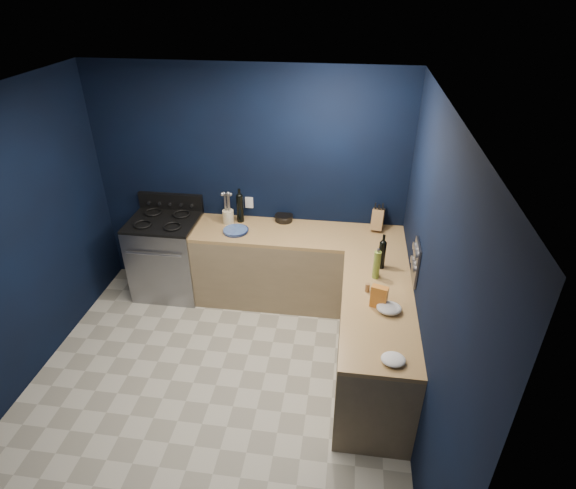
% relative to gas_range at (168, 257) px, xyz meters
% --- Properties ---
extents(floor, '(3.50, 3.50, 0.02)m').
position_rel_gas_range_xyz_m(floor, '(0.93, -1.42, -0.47)').
color(floor, '#BBB6A5').
rests_on(floor, ground).
extents(ceiling, '(3.50, 3.50, 0.02)m').
position_rel_gas_range_xyz_m(ceiling, '(0.93, -1.42, 2.15)').
color(ceiling, silver).
rests_on(ceiling, ground).
extents(wall_back, '(3.50, 0.02, 2.60)m').
position_rel_gas_range_xyz_m(wall_back, '(0.93, 0.34, 0.84)').
color(wall_back, black).
rests_on(wall_back, ground).
extents(wall_right, '(0.02, 3.50, 2.60)m').
position_rel_gas_range_xyz_m(wall_right, '(2.69, -1.42, 0.84)').
color(wall_right, black).
rests_on(wall_right, ground).
extents(wall_left, '(0.02, 3.50, 2.60)m').
position_rel_gas_range_xyz_m(wall_left, '(-0.83, -1.42, 0.84)').
color(wall_left, black).
rests_on(wall_left, ground).
extents(wall_front, '(3.50, 0.02, 2.60)m').
position_rel_gas_range_xyz_m(wall_front, '(0.93, -3.18, 0.84)').
color(wall_front, black).
rests_on(wall_front, ground).
extents(cab_back, '(2.30, 0.63, 0.86)m').
position_rel_gas_range_xyz_m(cab_back, '(1.53, 0.02, -0.03)').
color(cab_back, '#8D7656').
rests_on(cab_back, floor).
extents(top_back, '(2.30, 0.63, 0.04)m').
position_rel_gas_range_xyz_m(top_back, '(1.53, 0.02, 0.42)').
color(top_back, brown).
rests_on(top_back, cab_back).
extents(cab_right, '(0.63, 1.67, 0.86)m').
position_rel_gas_range_xyz_m(cab_right, '(2.37, -1.13, -0.03)').
color(cab_right, '#8D7656').
rests_on(cab_right, floor).
extents(top_right, '(0.63, 1.67, 0.04)m').
position_rel_gas_range_xyz_m(top_right, '(2.37, -1.13, 0.42)').
color(top_right, brown).
rests_on(top_right, cab_right).
extents(gas_range, '(0.76, 0.66, 0.92)m').
position_rel_gas_range_xyz_m(gas_range, '(0.00, 0.00, 0.00)').
color(gas_range, gray).
rests_on(gas_range, floor).
extents(oven_door, '(0.59, 0.02, 0.42)m').
position_rel_gas_range_xyz_m(oven_door, '(0.00, -0.32, -0.01)').
color(oven_door, black).
rests_on(oven_door, gas_range).
extents(cooktop, '(0.76, 0.66, 0.03)m').
position_rel_gas_range_xyz_m(cooktop, '(0.00, 0.00, 0.48)').
color(cooktop, black).
rests_on(cooktop, gas_range).
extents(backguard, '(0.76, 0.06, 0.20)m').
position_rel_gas_range_xyz_m(backguard, '(0.00, 0.30, 0.58)').
color(backguard, black).
rests_on(backguard, gas_range).
extents(spice_panel, '(0.02, 0.28, 0.38)m').
position_rel_gas_range_xyz_m(spice_panel, '(2.67, -0.87, 0.72)').
color(spice_panel, gray).
rests_on(spice_panel, wall_right).
extents(wall_outlet, '(0.09, 0.02, 0.13)m').
position_rel_gas_range_xyz_m(wall_outlet, '(0.93, 0.32, 0.62)').
color(wall_outlet, white).
rests_on(wall_outlet, wall_back).
extents(plate_stack, '(0.33, 0.33, 0.03)m').
position_rel_gas_range_xyz_m(plate_stack, '(0.85, -0.07, 0.46)').
color(plate_stack, '#39438F').
rests_on(plate_stack, top_back).
extents(ramekin, '(0.10, 0.10, 0.03)m').
position_rel_gas_range_xyz_m(ramekin, '(0.68, 0.27, 0.46)').
color(ramekin, white).
rests_on(ramekin, top_back).
extents(utensil_crock, '(0.16, 0.16, 0.16)m').
position_rel_gas_range_xyz_m(utensil_crock, '(0.72, 0.13, 0.52)').
color(utensil_crock, beige).
rests_on(utensil_crock, top_back).
extents(wine_bottle_back, '(0.08, 0.08, 0.32)m').
position_rel_gas_range_xyz_m(wine_bottle_back, '(0.85, 0.19, 0.60)').
color(wine_bottle_back, black).
rests_on(wine_bottle_back, top_back).
extents(lemon_basket, '(0.24, 0.24, 0.08)m').
position_rel_gas_range_xyz_m(lemon_basket, '(1.34, 0.27, 0.48)').
color(lemon_basket, black).
rests_on(lemon_basket, top_back).
extents(knife_block, '(0.16, 0.28, 0.28)m').
position_rel_gas_range_xyz_m(knife_block, '(2.39, 0.24, 0.55)').
color(knife_block, olive).
rests_on(knife_block, top_back).
extents(wine_bottle_right, '(0.08, 0.08, 0.28)m').
position_rel_gas_range_xyz_m(wine_bottle_right, '(2.40, -0.56, 0.58)').
color(wine_bottle_right, black).
rests_on(wine_bottle_right, top_right).
extents(oil_bottle, '(0.08, 0.08, 0.28)m').
position_rel_gas_range_xyz_m(oil_bottle, '(2.35, -0.74, 0.58)').
color(oil_bottle, olive).
rests_on(oil_bottle, top_right).
extents(spice_jar_near, '(0.05, 0.05, 0.10)m').
position_rel_gas_range_xyz_m(spice_jar_near, '(2.34, -0.70, 0.49)').
color(spice_jar_near, olive).
rests_on(spice_jar_near, top_right).
extents(spice_jar_far, '(0.05, 0.05, 0.08)m').
position_rel_gas_range_xyz_m(spice_jar_far, '(2.27, -0.97, 0.48)').
color(spice_jar_far, olive).
rests_on(spice_jar_far, top_right).
extents(crouton_bag, '(0.15, 0.10, 0.20)m').
position_rel_gas_range_xyz_m(crouton_bag, '(2.36, -1.17, 0.54)').
color(crouton_bag, '#A40B15').
rests_on(crouton_bag, top_right).
extents(towel_front, '(0.25, 0.23, 0.07)m').
position_rel_gas_range_xyz_m(towel_front, '(2.45, -1.23, 0.48)').
color(towel_front, white).
rests_on(towel_front, top_right).
extents(towel_end, '(0.20, 0.18, 0.05)m').
position_rel_gas_range_xyz_m(towel_end, '(2.45, -1.82, 0.47)').
color(towel_end, white).
rests_on(towel_end, top_right).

